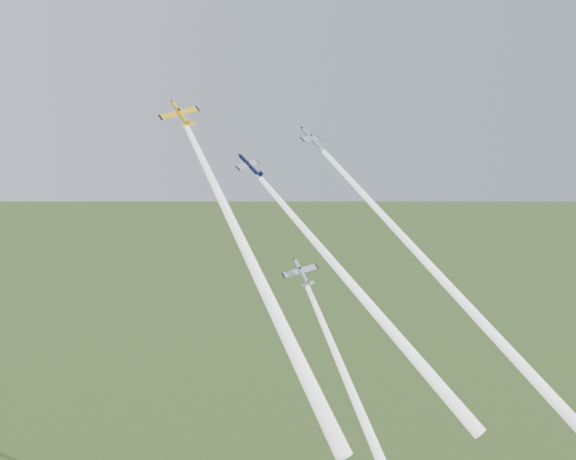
{
  "coord_description": "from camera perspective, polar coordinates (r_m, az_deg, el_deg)",
  "views": [
    {
      "loc": [
        -85.4,
        -108.47,
        112.49
      ],
      "look_at": [
        0.0,
        -6.0,
        92.0
      ],
      "focal_mm": 45.0,
      "sensor_mm": 36.0,
      "label": 1
    }
  ],
  "objects": [
    {
      "name": "plane_yellow",
      "position": [
        132.03,
        -8.47,
        9.04
      ],
      "size": [
        8.46,
        7.27,
        7.79
      ],
      "primitive_type": null,
      "rotation": [
        0.76,
        -0.22,
        -0.1
      ],
      "color": "yellow"
    },
    {
      "name": "smoke_trail_yellow",
      "position": [
        112.38,
        -2.63,
        -3.14
      ],
      "size": [
        7.12,
        47.23,
        45.35
      ],
      "primitive_type": null,
      "rotation": [
        -0.81,
        0.0,
        -0.1
      ],
      "color": "white"
    },
    {
      "name": "plane_navy",
      "position": [
        137.26,
        -3.02,
        5.07
      ],
      "size": [
        9.26,
        7.86,
        6.65
      ],
      "primitive_type": null,
      "rotation": [
        0.76,
        -0.13,
        0.36
      ],
      "color": "#0C0F36"
    },
    {
      "name": "smoke_trail_navy",
      "position": [
        129.67,
        6.04,
        -5.43
      ],
      "size": [
        18.11,
        42.83,
        43.09
      ],
      "primitive_type": null,
      "rotation": [
        -0.81,
        0.0,
        0.36
      ],
      "color": "white"
    },
    {
      "name": "plane_silver_right",
      "position": [
        145.38,
        1.98,
        7.13
      ],
      "size": [
        9.95,
        9.14,
        6.46
      ],
      "primitive_type": null,
      "rotation": [
        0.76,
        -0.02,
        0.42
      ],
      "color": "#B0B9BF"
    },
    {
      "name": "smoke_trail_silver_right",
      "position": [
        139.6,
        13.14,
        -4.96
      ],
      "size": [
        25.04,
        52.68,
        54.24
      ],
      "primitive_type": null,
      "rotation": [
        -0.81,
        0.0,
        0.42
      ],
      "color": "white"
    },
    {
      "name": "plane_silver_low",
      "position": [
        137.41,
        1.08,
        -3.38
      ],
      "size": [
        8.02,
        7.86,
        7.13
      ],
      "primitive_type": null,
      "rotation": [
        0.76,
        -0.15,
        -0.22
      ],
      "color": "#B0B7BF"
    },
    {
      "name": "smoke_trail_silver_low",
      "position": [
        124.25,
        7.14,
        -17.17
      ],
      "size": [
        13.1,
        49.27,
        47.93
      ],
      "primitive_type": null,
      "rotation": [
        -0.81,
        0.0,
        -0.22
      ],
      "color": "white"
    }
  ]
}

